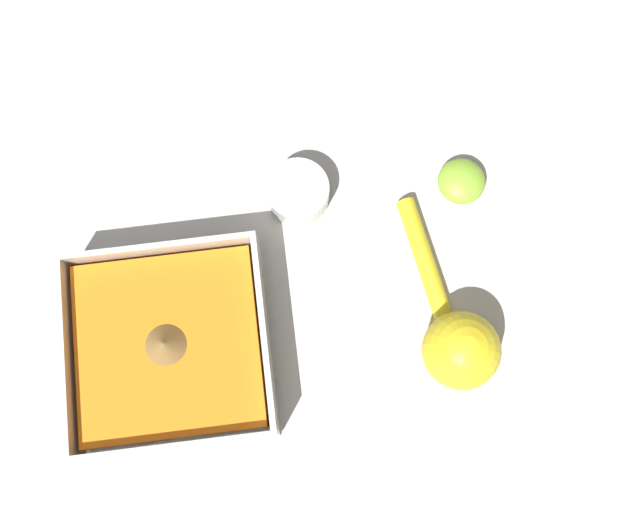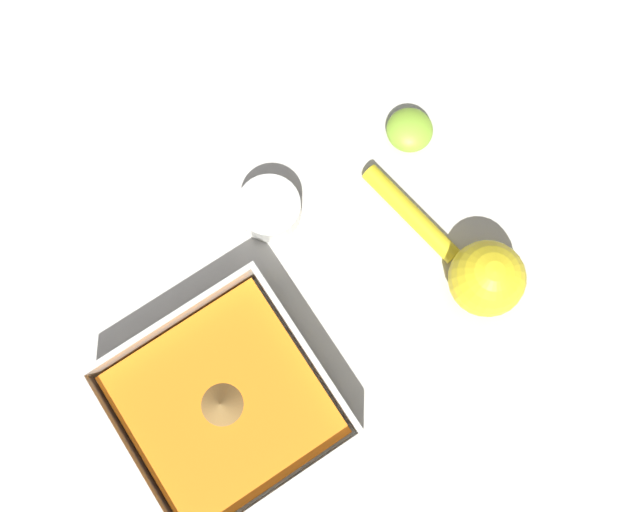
# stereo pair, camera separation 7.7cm
# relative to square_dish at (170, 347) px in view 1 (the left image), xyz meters

# --- Properties ---
(ground_plane) EXTENTS (4.00, 4.00, 0.00)m
(ground_plane) POSITION_rel_square_dish_xyz_m (0.03, -0.01, -0.02)
(ground_plane) COLOR beige
(square_dish) EXTENTS (0.20, 0.20, 0.06)m
(square_dish) POSITION_rel_square_dish_xyz_m (0.00, 0.00, 0.00)
(square_dish) COLOR silver
(square_dish) RESTS_ON ground_plane
(spice_bowl) EXTENTS (0.07, 0.07, 0.03)m
(spice_bowl) POSITION_rel_square_dish_xyz_m (0.15, -0.15, -0.01)
(spice_bowl) COLOR silver
(spice_bowl) RESTS_ON ground_plane
(lemon_squeezer) EXTENTS (0.21, 0.08, 0.08)m
(lemon_squeezer) POSITION_rel_square_dish_xyz_m (-0.03, -0.29, 0.01)
(lemon_squeezer) COLOR yellow
(lemon_squeezer) RESTS_ON ground_plane
(lemon_half) EXTENTS (0.05, 0.05, 0.03)m
(lemon_half) POSITION_rel_square_dish_xyz_m (0.14, -0.32, -0.01)
(lemon_half) COLOR #93CC38
(lemon_half) RESTS_ON ground_plane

